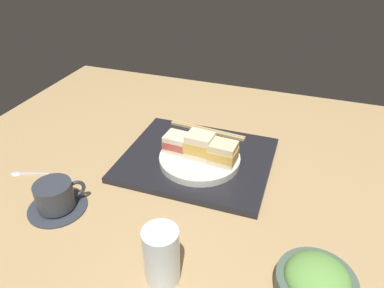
{
  "coord_description": "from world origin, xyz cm",
  "views": [
    {
      "loc": [
        -19.36,
        70.73,
        53.46
      ],
      "look_at": [
        5.33,
        -0.18,
        5.0
      ],
      "focal_mm": 33.49,
      "sensor_mm": 36.0,
      "label": 1
    }
  ],
  "objects_px": {
    "salad_bowl": "(316,282)",
    "drinking_glass": "(162,255)",
    "sandwich_plate": "(200,159)",
    "coffee_cup": "(56,197)",
    "chopsticks_pair": "(207,130)",
    "teaspoon": "(21,173)",
    "sandwich_far": "(178,143)",
    "sandwich_near": "(223,153)",
    "sandwich_middle": "(200,145)"
  },
  "relations": [
    {
      "from": "chopsticks_pair",
      "to": "coffee_cup",
      "type": "relative_size",
      "value": 1.79
    },
    {
      "from": "chopsticks_pair",
      "to": "sandwich_plate",
      "type": "bearing_deg",
      "value": 100.04
    },
    {
      "from": "sandwich_far",
      "to": "drinking_glass",
      "type": "xyz_separation_m",
      "value": [
        -0.1,
        0.33,
        0.0
      ]
    },
    {
      "from": "sandwich_far",
      "to": "sandwich_near",
      "type": "bearing_deg",
      "value": 174.31
    },
    {
      "from": "coffee_cup",
      "to": "drinking_glass",
      "type": "height_order",
      "value": "drinking_glass"
    },
    {
      "from": "sandwich_plate",
      "to": "drinking_glass",
      "type": "bearing_deg",
      "value": 97.04
    },
    {
      "from": "sandwich_middle",
      "to": "coffee_cup",
      "type": "xyz_separation_m",
      "value": [
        0.24,
        0.24,
        -0.03
      ]
    },
    {
      "from": "sandwich_far",
      "to": "drinking_glass",
      "type": "distance_m",
      "value": 0.35
    },
    {
      "from": "sandwich_middle",
      "to": "chopsticks_pair",
      "type": "bearing_deg",
      "value": -79.96
    },
    {
      "from": "chopsticks_pair",
      "to": "teaspoon",
      "type": "distance_m",
      "value": 0.49
    },
    {
      "from": "sandwich_plate",
      "to": "chopsticks_pair",
      "type": "height_order",
      "value": "sandwich_plate"
    },
    {
      "from": "chopsticks_pair",
      "to": "coffee_cup",
      "type": "distance_m",
      "value": 0.45
    },
    {
      "from": "sandwich_near",
      "to": "sandwich_far",
      "type": "relative_size",
      "value": 1.01
    },
    {
      "from": "sandwich_far",
      "to": "drinking_glass",
      "type": "bearing_deg",
      "value": 106.57
    },
    {
      "from": "salad_bowl",
      "to": "chopsticks_pair",
      "type": "xyz_separation_m",
      "value": [
        0.32,
        -0.42,
        -0.01
      ]
    },
    {
      "from": "sandwich_plate",
      "to": "drinking_glass",
      "type": "xyz_separation_m",
      "value": [
        -0.04,
        0.33,
        0.03
      ]
    },
    {
      "from": "sandwich_plate",
      "to": "sandwich_near",
      "type": "distance_m",
      "value": 0.07
    },
    {
      "from": "drinking_glass",
      "to": "teaspoon",
      "type": "distance_m",
      "value": 0.47
    },
    {
      "from": "sandwich_near",
      "to": "coffee_cup",
      "type": "xyz_separation_m",
      "value": [
        0.3,
        0.24,
        -0.03
      ]
    },
    {
      "from": "sandwich_plate",
      "to": "teaspoon",
      "type": "height_order",
      "value": "sandwich_plate"
    },
    {
      "from": "chopsticks_pair",
      "to": "teaspoon",
      "type": "bearing_deg",
      "value": 40.35
    },
    {
      "from": "chopsticks_pair",
      "to": "teaspoon",
      "type": "xyz_separation_m",
      "value": [
        0.38,
        0.32,
        -0.02
      ]
    },
    {
      "from": "sandwich_plate",
      "to": "sandwich_far",
      "type": "distance_m",
      "value": 0.07
    },
    {
      "from": "salad_bowl",
      "to": "chopsticks_pair",
      "type": "bearing_deg",
      "value": -53.22
    },
    {
      "from": "drinking_glass",
      "to": "salad_bowl",
      "type": "bearing_deg",
      "value": -167.97
    },
    {
      "from": "sandwich_middle",
      "to": "sandwich_far",
      "type": "distance_m",
      "value": 0.06
    },
    {
      "from": "coffee_cup",
      "to": "sandwich_near",
      "type": "bearing_deg",
      "value": -141.72
    },
    {
      "from": "drinking_glass",
      "to": "teaspoon",
      "type": "relative_size",
      "value": 1.16
    },
    {
      "from": "sandwich_plate",
      "to": "salad_bowl",
      "type": "height_order",
      "value": "salad_bowl"
    },
    {
      "from": "sandwich_plate",
      "to": "salad_bowl",
      "type": "relative_size",
      "value": 1.52
    },
    {
      "from": "sandwich_plate",
      "to": "sandwich_far",
      "type": "xyz_separation_m",
      "value": [
        0.06,
        -0.01,
        0.03
      ]
    },
    {
      "from": "sandwich_middle",
      "to": "sandwich_near",
      "type": "bearing_deg",
      "value": 174.31
    },
    {
      "from": "drinking_glass",
      "to": "teaspoon",
      "type": "height_order",
      "value": "drinking_glass"
    },
    {
      "from": "coffee_cup",
      "to": "teaspoon",
      "type": "height_order",
      "value": "coffee_cup"
    },
    {
      "from": "sandwich_near",
      "to": "teaspoon",
      "type": "bearing_deg",
      "value": 19.7
    },
    {
      "from": "sandwich_plate",
      "to": "sandwich_middle",
      "type": "height_order",
      "value": "sandwich_middle"
    },
    {
      "from": "salad_bowl",
      "to": "drinking_glass",
      "type": "height_order",
      "value": "drinking_glass"
    },
    {
      "from": "coffee_cup",
      "to": "drinking_glass",
      "type": "bearing_deg",
      "value": 163.0
    },
    {
      "from": "coffee_cup",
      "to": "teaspoon",
      "type": "distance_m",
      "value": 0.18
    },
    {
      "from": "drinking_glass",
      "to": "teaspoon",
      "type": "bearing_deg",
      "value": -19.6
    },
    {
      "from": "sandwich_far",
      "to": "teaspoon",
      "type": "xyz_separation_m",
      "value": [
        0.34,
        0.18,
        -0.05
      ]
    },
    {
      "from": "coffee_cup",
      "to": "chopsticks_pair",
      "type": "bearing_deg",
      "value": -118.77
    },
    {
      "from": "sandwich_plate",
      "to": "drinking_glass",
      "type": "height_order",
      "value": "drinking_glass"
    },
    {
      "from": "sandwich_near",
      "to": "salad_bowl",
      "type": "relative_size",
      "value": 0.53
    },
    {
      "from": "sandwich_near",
      "to": "salad_bowl",
      "type": "height_order",
      "value": "sandwich_near"
    },
    {
      "from": "sandwich_plate",
      "to": "sandwich_near",
      "type": "relative_size",
      "value": 2.9
    },
    {
      "from": "sandwich_plate",
      "to": "coffee_cup",
      "type": "relative_size",
      "value": 1.6
    },
    {
      "from": "sandwich_middle",
      "to": "chopsticks_pair",
      "type": "xyz_separation_m",
      "value": [
        0.03,
        -0.15,
        -0.05
      ]
    },
    {
      "from": "sandwich_plate",
      "to": "sandwich_far",
      "type": "bearing_deg",
      "value": -5.69
    },
    {
      "from": "sandwich_plate",
      "to": "sandwich_middle",
      "type": "relative_size",
      "value": 2.82
    }
  ]
}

